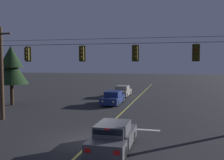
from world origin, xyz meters
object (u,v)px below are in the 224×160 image
object	(u,v)px
traffic_light_centre	(135,53)
traffic_light_left_inner	(82,54)
car_oncoming_lead	(113,98)
tree_verge_near	(11,67)
traffic_light_right_inner	(196,53)
traffic_light_leftmost	(27,54)
car_waiting_near_lane	(113,137)
car_oncoming_trailing	(122,91)

from	to	relation	value
traffic_light_centre	traffic_light_left_inner	bearing A→B (deg)	180.00
car_oncoming_lead	tree_verge_near	bearing A→B (deg)	-163.69
traffic_light_left_inner	tree_verge_near	world-z (taller)	tree_verge_near
traffic_light_right_inner	traffic_light_centre	bearing A→B (deg)	180.00
traffic_light_leftmost	tree_verge_near	world-z (taller)	tree_verge_near
traffic_light_centre	traffic_light_right_inner	distance (m)	3.94
car_oncoming_lead	car_waiting_near_lane	bearing A→B (deg)	-76.76
car_oncoming_lead	tree_verge_near	size ratio (longest dim) A/B	0.72
traffic_light_leftmost	car_oncoming_trailing	world-z (taller)	traffic_light_leftmost
car_waiting_near_lane	tree_verge_near	world-z (taller)	tree_verge_near
traffic_light_centre	traffic_light_right_inner	bearing A→B (deg)	0.00
car_oncoming_trailing	tree_verge_near	bearing A→B (deg)	-135.97
traffic_light_right_inner	car_oncoming_trailing	xyz separation A→B (m)	(-7.93, 15.91, -4.41)
traffic_light_right_inner	car_waiting_near_lane	bearing A→B (deg)	-131.60
traffic_light_centre	tree_verge_near	size ratio (longest dim) A/B	0.20
car_waiting_near_lane	traffic_light_leftmost	bearing A→B (deg)	147.83
traffic_light_left_inner	car_oncoming_trailing	bearing A→B (deg)	90.63
traffic_light_left_inner	car_oncoming_lead	size ratio (longest dim) A/B	0.28
traffic_light_centre	car_oncoming_trailing	xyz separation A→B (m)	(-3.99, 15.91, -4.41)
traffic_light_centre	car_waiting_near_lane	size ratio (longest dim) A/B	0.28
car_oncoming_lead	car_oncoming_trailing	distance (m)	6.58
traffic_light_leftmost	traffic_light_right_inner	bearing A→B (deg)	0.00
traffic_light_left_inner	car_oncoming_lead	distance (m)	10.32
traffic_light_leftmost	car_waiting_near_lane	distance (m)	10.15
traffic_light_leftmost	car_oncoming_lead	world-z (taller)	traffic_light_leftmost
traffic_light_right_inner	car_oncoming_lead	xyz separation A→B (m)	(-7.66, 9.33, -4.41)
traffic_light_right_inner	car_waiting_near_lane	world-z (taller)	traffic_light_right_inner
traffic_light_left_inner	traffic_light_centre	xyz separation A→B (m)	(3.82, 0.00, 0.00)
car_waiting_near_lane	car_oncoming_lead	bearing A→B (deg)	103.24
traffic_light_left_inner	car_oncoming_lead	xyz separation A→B (m)	(0.09, 9.33, -4.41)
car_waiting_near_lane	tree_verge_near	distance (m)	17.86
car_waiting_near_lane	car_oncoming_lead	world-z (taller)	same
traffic_light_centre	car_oncoming_lead	size ratio (longest dim) A/B	0.28
tree_verge_near	car_oncoming_lead	bearing A→B (deg)	16.31
traffic_light_leftmost	traffic_light_left_inner	world-z (taller)	same
traffic_light_leftmost	traffic_light_centre	size ratio (longest dim) A/B	1.00
traffic_light_centre	car_waiting_near_lane	distance (m)	6.58
traffic_light_left_inner	traffic_light_centre	bearing A→B (deg)	0.00
traffic_light_leftmost	car_oncoming_lead	xyz separation A→B (m)	(4.39, 9.33, -4.41)
traffic_light_centre	tree_verge_near	distance (m)	15.29
traffic_light_left_inner	tree_verge_near	bearing A→B (deg)	147.62
traffic_light_leftmost	car_oncoming_trailing	bearing A→B (deg)	75.45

